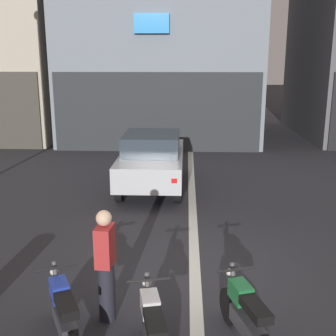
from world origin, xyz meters
TOP-DOWN VIEW (x-y plane):
  - ground_plane at (0.00, 0.00)m, footprint 120.00×120.00m
  - lane_centre_line at (0.00, 6.00)m, footprint 0.20×18.00m
  - building_mid_block at (-1.38, 14.83)m, footprint 8.71×9.23m
  - car_silver_crossing_near at (-1.16, 5.09)m, footprint 1.77×4.10m
  - motorcycle_blue_row_leftmost at (-1.75, -2.03)m, footprint 0.82×1.52m
  - motorcycle_white_row_left_mid at (-0.57, -2.34)m, footprint 0.56×1.65m
  - motorcycle_green_row_centre at (0.61, -2.00)m, footprint 0.65×1.62m
  - person_by_motorcycles at (-1.30, -1.44)m, footprint 0.25×0.38m

SIDE VIEW (x-z plane):
  - ground_plane at x=0.00m, z-range 0.00..0.00m
  - lane_centre_line at x=0.00m, z-range 0.00..0.01m
  - motorcycle_blue_row_leftmost at x=-1.75m, z-range -0.03..0.95m
  - motorcycle_white_row_left_mid at x=-0.57m, z-range -0.03..0.95m
  - motorcycle_green_row_centre at x=0.61m, z-range -0.03..0.95m
  - person_by_motorcycles at x=-1.30m, z-range 0.02..1.69m
  - car_silver_crossing_near at x=-1.16m, z-range 0.07..1.71m
  - building_mid_block at x=-1.38m, z-range -0.01..12.27m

